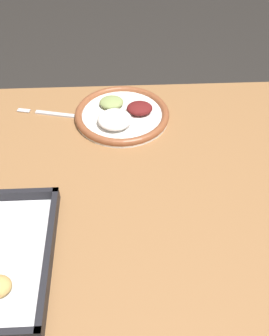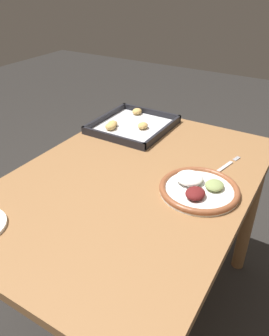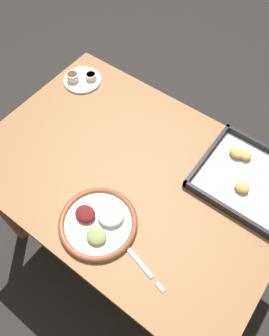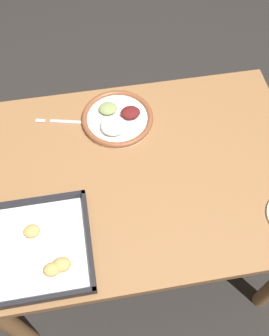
{
  "view_description": "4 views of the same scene",
  "coord_description": "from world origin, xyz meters",
  "views": [
    {
      "loc": [
        0.04,
        0.62,
        1.36
      ],
      "look_at": [
        0.01,
        0.0,
        0.74
      ],
      "focal_mm": 42.0,
      "sensor_mm": 36.0,
      "label": 1
    },
    {
      "loc": [
        -0.8,
        -0.49,
        1.32
      ],
      "look_at": [
        0.01,
        0.0,
        0.74
      ],
      "focal_mm": 35.0,
      "sensor_mm": 36.0,
      "label": 2
    },
    {
      "loc": [
        0.36,
        -0.48,
        1.7
      ],
      "look_at": [
        0.01,
        0.0,
        0.74
      ],
      "focal_mm": 35.0,
      "sensor_mm": 36.0,
      "label": 3
    },
    {
      "loc": [
        0.12,
        0.65,
        1.81
      ],
      "look_at": [
        0.01,
        0.0,
        0.74
      ],
      "focal_mm": 42.0,
      "sensor_mm": 36.0,
      "label": 4
    }
  ],
  "objects": [
    {
      "name": "ground_plane",
      "position": [
        0.0,
        0.0,
        0.0
      ],
      "size": [
        8.0,
        8.0,
        0.0
      ],
      "primitive_type": "plane",
      "color": "#282623"
    },
    {
      "name": "dining_table",
      "position": [
        0.0,
        0.0,
        0.6
      ],
      "size": [
        1.1,
        0.76,
        0.71
      ],
      "color": "olive",
      "rests_on": "ground_plane"
    },
    {
      "name": "fork",
      "position": [
        0.21,
        -0.25,
        0.72
      ],
      "size": [
        0.2,
        0.06,
        0.0
      ],
      "rotation": [
        0.0,
        0.0,
        -0.23
      ],
      "color": "silver",
      "rests_on": "dining_table"
    },
    {
      "name": "dinner_plate",
      "position": [
        0.03,
        -0.22,
        0.73
      ],
      "size": [
        0.25,
        0.25,
        0.04
      ],
      "color": "white",
      "rests_on": "dining_table"
    }
  ]
}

